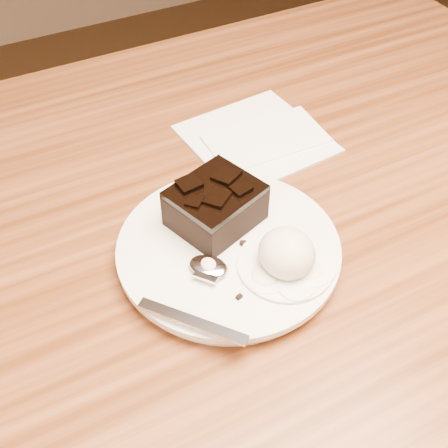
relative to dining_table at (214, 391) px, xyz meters
name	(u,v)px	position (x,y,z in m)	size (l,w,h in m)	color
dining_table	(214,391)	(0.00, 0.00, 0.00)	(1.20, 0.80, 0.75)	#4A230D
plate	(229,251)	(-0.01, -0.05, 0.38)	(0.23, 0.23, 0.02)	silver
brownie	(215,208)	(0.00, -0.02, 0.41)	(0.08, 0.07, 0.04)	black
ice_cream_scoop	(287,253)	(0.03, -0.10, 0.41)	(0.05, 0.06, 0.05)	white
melt_puddle	(285,265)	(0.03, -0.10, 0.40)	(0.10, 0.10, 0.00)	white
spoon	(209,268)	(-0.04, -0.08, 0.40)	(0.03, 0.16, 0.01)	silver
napkin	(256,138)	(0.12, 0.11, 0.38)	(0.16, 0.16, 0.01)	white
crumb_a	(244,243)	(0.01, -0.06, 0.40)	(0.01, 0.01, 0.00)	black
crumb_b	(242,243)	(0.01, -0.06, 0.40)	(0.01, 0.01, 0.00)	black
crumb_c	(239,297)	(-0.03, -0.12, 0.40)	(0.01, 0.00, 0.00)	black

